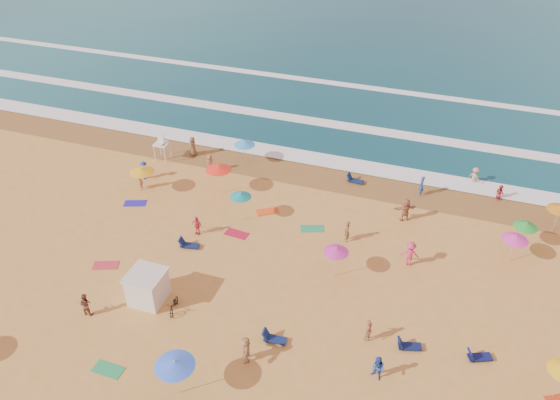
% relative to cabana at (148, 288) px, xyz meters
% --- Properties ---
extents(ground, '(220.00, 220.00, 0.00)m').
position_rel_cabana_xyz_m(ground, '(4.97, 4.96, -1.00)').
color(ground, gold).
rests_on(ground, ground).
extents(wet_sand, '(220.00, 220.00, 0.00)m').
position_rel_cabana_xyz_m(wet_sand, '(4.97, 17.46, -0.99)').
color(wet_sand, olive).
rests_on(wet_sand, ground).
extents(surf_foam, '(200.00, 18.70, 0.05)m').
position_rel_cabana_xyz_m(surf_foam, '(4.97, 26.28, -0.90)').
color(surf_foam, white).
rests_on(surf_foam, ground).
extents(cabana, '(2.00, 2.00, 2.00)m').
position_rel_cabana_xyz_m(cabana, '(0.00, 0.00, 0.00)').
color(cabana, silver).
rests_on(cabana, ground).
extents(cabana_roof, '(2.20, 2.20, 0.12)m').
position_rel_cabana_xyz_m(cabana_roof, '(0.00, 0.00, 1.06)').
color(cabana_roof, silver).
rests_on(cabana_roof, cabana).
extents(bicycle, '(0.90, 1.70, 0.85)m').
position_rel_cabana_xyz_m(bicycle, '(1.90, -0.30, -0.58)').
color(bicycle, black).
rests_on(bicycle, ground).
extents(lifeguard_stand, '(1.20, 1.20, 2.10)m').
position_rel_cabana_xyz_m(lifeguard_stand, '(-7.73, 15.61, 0.05)').
color(lifeguard_stand, white).
rests_on(lifeguard_stand, ground).
extents(beach_umbrellas, '(53.44, 27.26, 0.82)m').
position_rel_cabana_xyz_m(beach_umbrellas, '(3.81, 5.25, 1.17)').
color(beach_umbrellas, blue).
rests_on(beach_umbrellas, ground).
extents(loungers, '(60.99, 28.45, 0.34)m').
position_rel_cabana_xyz_m(loungers, '(7.12, 2.92, -0.83)').
color(loungers, '#101C52').
rests_on(loungers, ground).
extents(towels, '(47.00, 17.91, 0.03)m').
position_rel_cabana_xyz_m(towels, '(5.23, 3.81, -0.98)').
color(towels, '#C04B18').
rests_on(towels, ground).
extents(beachgoers, '(45.62, 24.53, 2.11)m').
position_rel_cabana_xyz_m(beachgoers, '(6.27, 9.19, -0.19)').
color(beachgoers, brown).
rests_on(beachgoers, ground).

